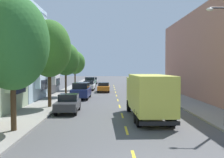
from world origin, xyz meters
TOP-DOWN VIEW (x-y plane):
  - ground_plane at (0.00, 30.00)m, footprint 160.00×160.00m
  - sidewalk_left at (-7.10, 28.00)m, footprint 3.20×120.00m
  - sidewalk_right at (7.10, 28.00)m, footprint 3.20×120.00m
  - lane_centerline_dashes at (0.00, 24.50)m, footprint 0.14×47.20m
  - townhouse_fourth_dove_grey at (-14.78, 29.48)m, footprint 12.97×8.00m
  - street_tree_nearest at (-6.40, 6.46)m, footprint 4.08×4.08m
  - street_tree_second at (-6.40, 15.90)m, footprint 3.93×3.93m
  - street_tree_third at (-6.40, 25.34)m, footprint 3.43×3.43m
  - street_tree_farthest at (-6.40, 34.77)m, footprint 3.21×3.21m
  - street_lamp at (5.96, 7.62)m, footprint 1.35×0.28m
  - delivery_box_truck at (1.81, 10.64)m, footprint 2.64×8.15m
  - parked_suv_navy at (-4.28, 23.32)m, footprint 2.08×4.85m
  - parked_hatchback_charcoal at (-4.37, 13.46)m, footprint 1.77×4.01m
  - parked_sedan_burgundy at (4.36, 28.03)m, footprint 1.91×4.54m
  - parked_sedan_red at (4.34, 52.02)m, footprint 1.87×4.53m
  - parked_hatchback_sky at (4.36, 21.52)m, footprint 1.83×4.04m
  - parked_wagon_white at (-4.27, 36.16)m, footprint 1.91×4.73m
  - parked_hatchback_silver at (-4.46, 53.08)m, footprint 1.76×4.01m
  - parked_suv_forest at (-4.49, 42.15)m, footprint 1.98×4.81m
  - parked_sedan_champagne at (4.47, 45.50)m, footprint 1.84×4.51m
  - moving_orange_sedan at (-1.80, 32.59)m, footprint 1.80×4.50m

SIDE VIEW (x-z plane):
  - ground_plane at x=0.00m, z-range 0.00..0.00m
  - lane_centerline_dashes at x=0.00m, z-range 0.00..0.01m
  - sidewalk_left at x=-7.10m, z-range 0.00..0.14m
  - sidewalk_right at x=7.10m, z-range 0.00..0.14m
  - parked_sedan_burgundy at x=4.36m, z-range 0.03..1.46m
  - parked_sedan_red at x=4.34m, z-range 0.03..1.46m
  - parked_sedan_champagne at x=4.47m, z-range 0.03..1.46m
  - moving_orange_sedan at x=-1.80m, z-range 0.03..1.46m
  - parked_hatchback_charcoal at x=-4.37m, z-range 0.01..1.51m
  - parked_hatchback_sky at x=4.36m, z-range 0.01..1.51m
  - parked_hatchback_silver at x=-4.46m, z-range 0.01..1.51m
  - parked_wagon_white at x=-4.27m, z-range 0.05..1.55m
  - parked_suv_navy at x=-4.28m, z-range 0.02..1.95m
  - parked_suv_forest at x=-4.49m, z-range 0.02..1.95m
  - delivery_box_truck at x=1.81m, z-range 0.25..3.42m
  - street_lamp at x=5.96m, z-range 0.69..7.98m
  - street_tree_farthest at x=-6.40m, z-range 1.40..7.58m
  - townhouse_fourth_dove_grey at x=-14.78m, z-range -0.20..9.40m
  - street_tree_third at x=-6.40m, z-range 1.41..8.07m
  - street_tree_nearest at x=-6.40m, z-range 1.27..8.89m
  - street_tree_second at x=-6.40m, z-range 1.47..9.33m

